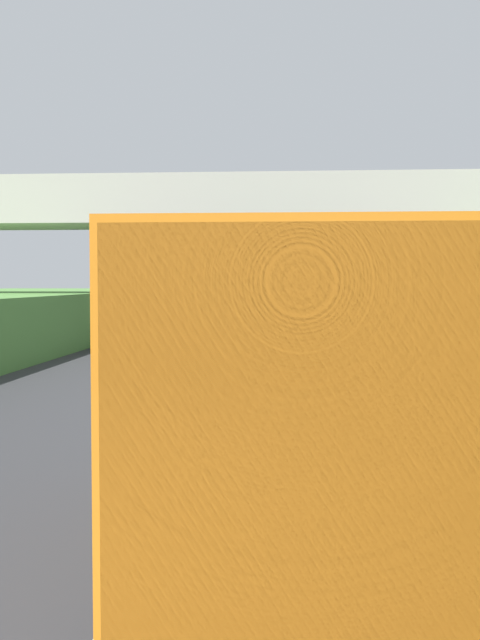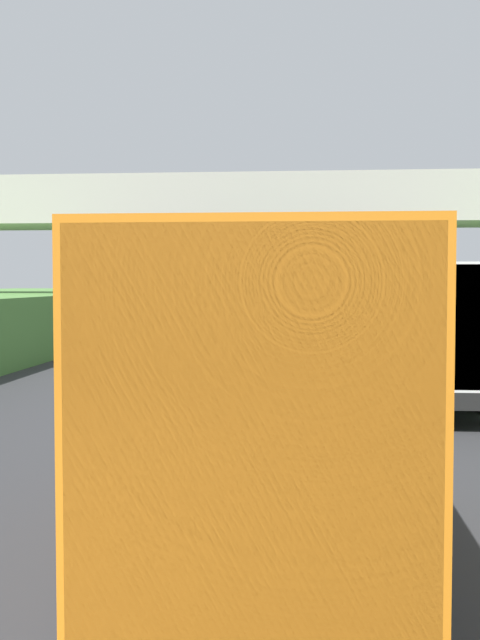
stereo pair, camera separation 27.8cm
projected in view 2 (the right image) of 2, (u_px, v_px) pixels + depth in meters
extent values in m
cube|color=white|center=(261.00, 361.00, 30.04)|extent=(0.20, 96.03, 0.01)
cube|color=#ADA89E|center=(271.00, 214.00, 36.69)|extent=(40.00, 4.80, 1.10)
cube|color=#ADA89E|center=(268.00, 184.00, 34.43)|extent=(40.00, 0.36, 1.10)
cube|color=#ADA89E|center=(273.00, 195.00, 38.85)|extent=(40.00, 0.36, 1.10)
cube|color=#9F9A91|center=(122.00, 286.00, 37.51)|extent=(1.30, 2.20, 5.68)
cube|color=#9F9A91|center=(424.00, 286.00, 36.21)|extent=(1.30, 2.20, 5.68)
cylinder|color=slate|center=(193.00, 290.00, 31.52)|extent=(0.18, 0.18, 5.38)
cylinder|color=slate|center=(335.00, 290.00, 31.00)|extent=(0.18, 0.18, 5.38)
cube|color=#167238|center=(263.00, 249.00, 31.18)|extent=(5.20, 0.12, 1.90)
cube|color=white|center=(263.00, 249.00, 31.17)|extent=(4.89, 0.01, 1.67)
cube|color=black|center=(431.00, 379.00, 19.12)|extent=(1.10, 7.30, 0.36)
cube|color=silver|center=(417.00, 323.00, 21.65)|extent=(2.10, 2.10, 2.10)
cube|color=#2D3842|center=(413.00, 311.00, 22.65)|extent=(1.89, 0.06, 0.90)
cube|color=silver|center=(439.00, 321.00, 18.01)|extent=(2.30, 5.20, 2.60)
cube|color=#A8A8A6|center=(460.00, 327.00, 15.44)|extent=(2.21, 0.04, 2.50)
cylinder|color=black|center=(381.00, 373.00, 21.81)|extent=(0.30, 0.96, 0.96)
cylinder|color=black|center=(452.00, 374.00, 21.63)|extent=(0.30, 0.96, 0.96)
cylinder|color=black|center=(398.00, 401.00, 16.76)|extent=(0.30, 0.96, 0.96)
cylinder|color=black|center=(390.00, 390.00, 18.44)|extent=(0.30, 0.96, 0.96)
cube|color=black|center=(277.00, 509.00, 8.19)|extent=(1.10, 7.30, 0.36)
cube|color=orange|center=(286.00, 366.00, 10.71)|extent=(2.10, 2.10, 2.10)
cube|color=#2D3842|center=(288.00, 339.00, 11.71)|extent=(1.89, 0.06, 0.90)
cube|color=orange|center=(272.00, 382.00, 7.07)|extent=(2.30, 5.20, 2.60)
cube|color=#AC5B13|center=(250.00, 439.00, 4.50)|extent=(2.21, 0.04, 2.50)
cylinder|color=black|center=(216.00, 466.00, 10.87)|extent=(0.30, 0.96, 0.96)
cylinder|color=black|center=(356.00, 469.00, 10.69)|extent=(0.30, 0.96, 0.96)
cylinder|color=black|center=(119.00, 626.00, 5.83)|extent=(0.30, 0.96, 0.96)
cylinder|color=black|center=(410.00, 638.00, 5.63)|extent=(0.30, 0.96, 0.96)
cylinder|color=black|center=(162.00, 549.00, 7.51)|extent=(0.30, 0.96, 0.96)
cylinder|color=black|center=(387.00, 556.00, 7.31)|extent=(0.30, 0.96, 0.96)
cube|color=#233D9E|center=(356.00, 317.00, 51.52)|extent=(1.76, 4.10, 0.76)
cube|color=#233D9E|center=(356.00, 307.00, 51.33)|extent=(1.56, 1.90, 0.64)
cube|color=#2D3842|center=(357.00, 307.00, 50.42)|extent=(1.44, 0.06, 0.54)
cylinder|color=black|center=(343.00, 322.00, 52.88)|extent=(0.22, 0.64, 0.64)
cylinder|color=black|center=(367.00, 322.00, 52.73)|extent=(0.22, 0.64, 0.64)
cylinder|color=black|center=(345.00, 324.00, 50.35)|extent=(0.22, 0.64, 0.64)
cylinder|color=black|center=(370.00, 324.00, 50.20)|extent=(0.22, 0.64, 0.64)
cube|color=gold|center=(223.00, 311.00, 62.33)|extent=(1.76, 4.10, 0.76)
cube|color=gold|center=(222.00, 302.00, 62.15)|extent=(1.56, 1.90, 0.64)
cube|color=#2D3842|center=(221.00, 302.00, 61.23)|extent=(1.44, 0.06, 0.54)
cylinder|color=black|center=(214.00, 315.00, 63.69)|extent=(0.22, 0.64, 0.64)
cylinder|color=black|center=(234.00, 315.00, 63.54)|extent=(0.22, 0.64, 0.64)
cylinder|color=black|center=(210.00, 316.00, 61.16)|extent=(0.22, 0.64, 0.64)
cylinder|color=black|center=(231.00, 316.00, 61.01)|extent=(0.22, 0.64, 0.64)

